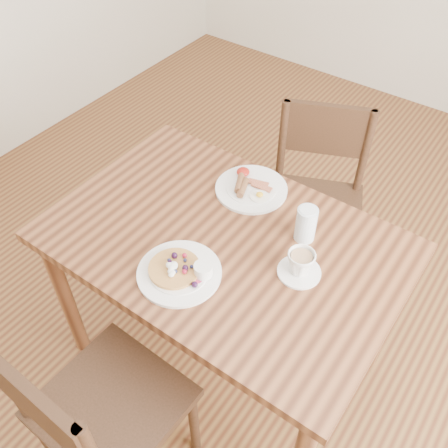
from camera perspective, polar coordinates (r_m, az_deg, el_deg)
name	(u,v)px	position (r m, az deg, el deg)	size (l,w,h in m)	color
ground	(224,352)	(2.30, 0.00, -14.46)	(5.00, 5.00, 0.00)	#542B18
dining_table	(224,257)	(1.77, 0.00, -3.84)	(1.20, 0.80, 0.75)	brown
chair_near	(96,412)	(1.69, -14.37, -20.05)	(0.43, 0.43, 0.88)	#3E2316
chair_far	(315,197)	(2.26, 10.40, 3.08)	(0.55, 0.55, 0.88)	#3E2316
pancake_plate	(181,271)	(1.59, -4.98, -5.38)	(0.27, 0.27, 0.06)	white
breakfast_plate	(250,187)	(1.87, 3.02, 4.19)	(0.27, 0.27, 0.04)	white
teacup_saucer	(300,264)	(1.58, 8.72, -4.57)	(0.14, 0.14, 0.09)	white
water_glass	(306,224)	(1.67, 9.35, -0.01)	(0.07, 0.07, 0.13)	silver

